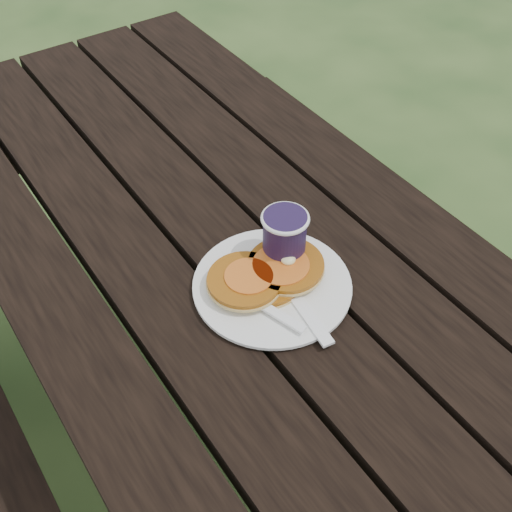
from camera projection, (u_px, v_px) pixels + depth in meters
ground at (249, 467)px, 1.62m from camera, size 60.00×60.00×0.00m
picnic_table at (248, 387)px, 1.36m from camera, size 1.36×1.80×0.75m
plate at (272, 286)px, 1.04m from camera, size 0.26×0.26×0.01m
pancake_stack at (267, 274)px, 1.03m from camera, size 0.20×0.13×0.04m
knife at (300, 303)px, 1.01m from camera, size 0.04×0.18×0.00m
fork at (275, 313)px, 0.98m from camera, size 0.08×0.16×0.01m
coffee_cup at (284, 237)px, 1.04m from camera, size 0.08×0.08×0.10m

